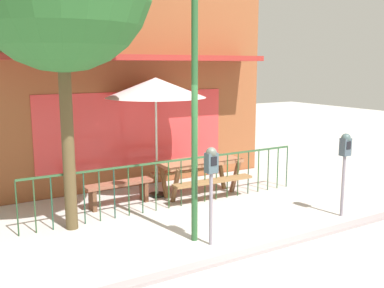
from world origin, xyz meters
TOP-DOWN VIEW (x-y plane):
  - ground at (0.00, 0.00)m, footprint 40.00×40.00m
  - pub_storefront at (0.00, 4.23)m, footprint 7.03×1.42m
  - patio_fence_front at (-0.00, 2.13)m, footprint 5.93×0.04m
  - picnic_table_left at (0.87, 2.60)m, footprint 1.83×1.40m
  - patio_umbrella at (0.04, 3.01)m, footprint 2.10×2.10m
  - patio_bench at (-0.91, 2.82)m, footprint 1.41×0.39m
  - parking_meter_near at (2.44, 0.09)m, footprint 0.18×0.17m
  - parking_meter_far at (-0.41, 0.21)m, footprint 0.18×0.17m
  - street_lamp at (-0.53, 0.50)m, footprint 0.28×0.28m
  - curb_edge at (0.00, -0.39)m, footprint 9.84×0.20m

SIDE VIEW (x-z plane):
  - ground at x=0.00m, z-range 0.00..0.00m
  - curb_edge at x=0.00m, z-range -0.06..0.06m
  - patio_bench at x=-0.91m, z-range 0.11..0.59m
  - picnic_table_left at x=0.87m, z-range 0.21..1.01m
  - patio_fence_front at x=0.00m, z-range 0.18..1.14m
  - parking_meter_near at x=2.44m, z-range 0.42..1.99m
  - parking_meter_far at x=-0.41m, z-range 0.43..1.99m
  - patio_umbrella at x=0.04m, z-range 1.05..3.59m
  - street_lamp at x=-0.53m, z-range 0.61..4.69m
  - pub_storefront at x=0.00m, z-range -0.02..5.89m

